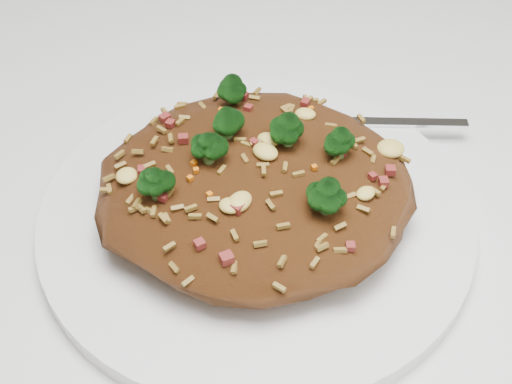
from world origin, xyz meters
TOP-DOWN VIEW (x-y plane):
  - dining_table at (0.00, 0.00)m, footprint 1.20×0.80m
  - plate at (0.09, -0.04)m, footprint 0.28×0.28m
  - fried_rice at (0.09, -0.04)m, footprint 0.20×0.18m
  - fork at (0.18, 0.04)m, footprint 0.16×0.03m

SIDE VIEW (x-z plane):
  - dining_table at x=0.00m, z-range 0.28..1.03m
  - plate at x=0.09m, z-range 0.75..0.76m
  - fork at x=0.18m, z-range 0.76..0.77m
  - fried_rice at x=0.09m, z-range 0.76..0.83m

